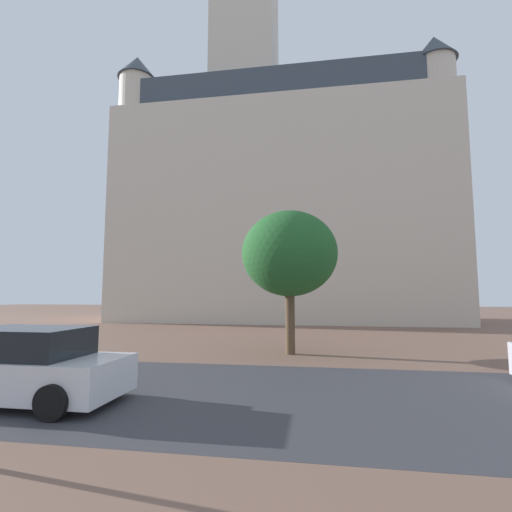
% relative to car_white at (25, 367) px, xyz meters
% --- Properties ---
extents(ground_plane, '(120.00, 120.00, 0.00)m').
position_rel_car_white_xyz_m(ground_plane, '(4.10, 2.70, -0.72)').
color(ground_plane, brown).
extents(street_asphalt_strip, '(120.00, 6.58, 0.00)m').
position_rel_car_white_xyz_m(street_asphalt_strip, '(4.10, 1.45, -0.72)').
color(street_asphalt_strip, '#38383D').
rests_on(street_asphalt_strip, ground_plane).
extents(landmark_building, '(27.24, 10.71, 38.22)m').
position_rel_car_white_xyz_m(landmark_building, '(2.56, 24.77, 10.60)').
color(landmark_building, beige).
rests_on(landmark_building, ground_plane).
extents(car_white, '(4.15, 2.02, 1.53)m').
position_rel_car_white_xyz_m(car_white, '(0.00, 0.00, 0.00)').
color(car_white, silver).
rests_on(car_white, ground_plane).
extents(tree_curb_far, '(3.64, 3.64, 5.41)m').
position_rel_car_white_xyz_m(tree_curb_far, '(5.04, 7.09, 3.03)').
color(tree_curb_far, brown).
rests_on(tree_curb_far, ground_plane).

